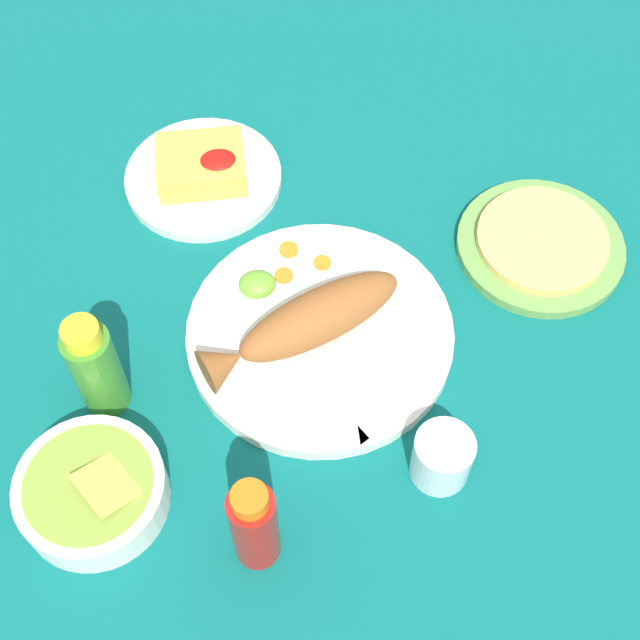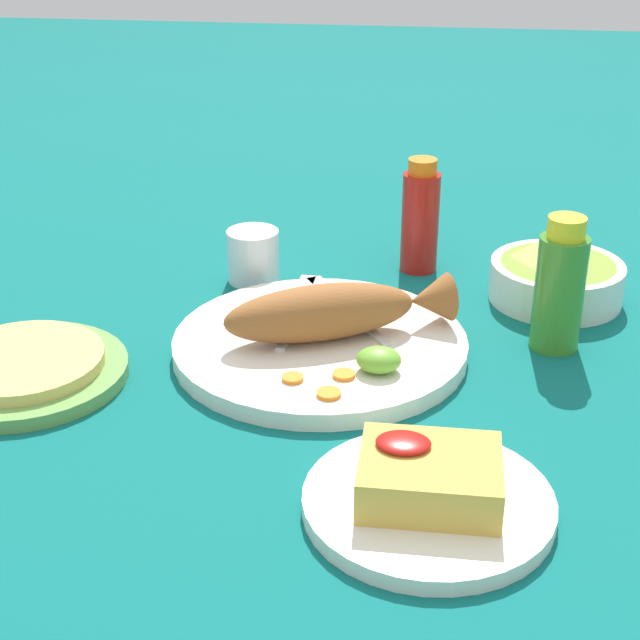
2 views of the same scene
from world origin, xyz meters
The scene contains 17 objects.
ground_plane centered at (0.00, 0.00, 0.00)m, with size 4.00×4.00×0.00m, color #0C605B.
main_plate centered at (0.00, 0.00, 0.01)m, with size 0.30×0.30×0.02m, color white.
fried_fish centered at (-0.02, -0.01, 0.05)m, with size 0.24×0.15×0.06m.
fork_near centered at (0.03, -0.07, 0.02)m, with size 0.02×0.19×0.00m.
fork_far centered at (-0.01, -0.08, 0.02)m, with size 0.11×0.16×0.00m.
carrot_slice_near centered at (0.01, 0.09, 0.02)m, with size 0.02×0.02×0.00m, color orange.
carrot_slice_mid centered at (-0.02, 0.11, 0.02)m, with size 0.02×0.02×0.00m, color orange.
carrot_slice_far centered at (-0.03, 0.08, 0.02)m, with size 0.02×0.02×0.00m, color orange.
lime_wedge_main centered at (-0.06, 0.06, 0.03)m, with size 0.04×0.04×0.02m, color #6BB233.
hot_sauce_bottle_red centered at (-0.09, -0.23, 0.07)m, with size 0.05×0.05×0.14m.
hot_sauce_bottle_green centered at (-0.24, -0.05, 0.07)m, with size 0.05×0.05×0.14m.
salt_cup centered at (0.10, -0.18, 0.03)m, with size 0.06×0.06×0.06m.
side_plate_fries centered at (-0.12, 0.25, 0.01)m, with size 0.20×0.20×0.01m, color white.
fries_pile centered at (-0.12, 0.25, 0.03)m, with size 0.11×0.09×0.04m.
guacamole_bowl centered at (-0.25, -0.17, 0.03)m, with size 0.15×0.15×0.06m.
tortilla_plate centered at (0.28, 0.09, 0.01)m, with size 0.20×0.20×0.01m, color #6B9E4C.
tortilla_stack centered at (0.28, 0.09, 0.02)m, with size 0.16×0.16×0.01m, color #E0C666.
Camera 1 is at (-0.07, -0.52, 0.87)m, focal length 50.00 mm.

